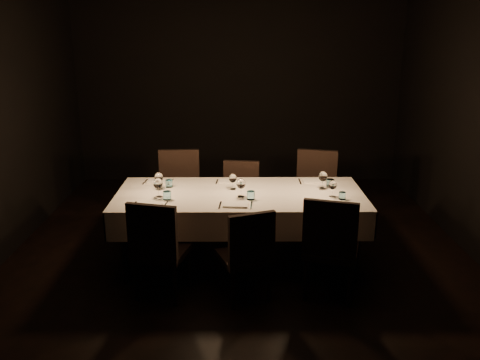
{
  "coord_description": "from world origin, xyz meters",
  "views": [
    {
      "loc": [
        -0.04,
        -4.91,
        2.39
      ],
      "look_at": [
        0.0,
        0.0,
        0.9
      ],
      "focal_mm": 38.0,
      "sensor_mm": 36.0,
      "label": 1
    }
  ],
  "objects_px": {
    "chair_near_center": "(247,251)",
    "chair_near_right": "(331,244)",
    "chair_near_left": "(158,245)",
    "chair_far_right": "(315,189)",
    "dining_table": "(240,200)",
    "chair_far_center": "(240,195)",
    "chair_far_left": "(179,189)"
  },
  "relations": [
    {
      "from": "chair_near_center",
      "to": "chair_near_right",
      "type": "bearing_deg",
      "value": 162.86
    },
    {
      "from": "chair_near_right",
      "to": "chair_far_right",
      "type": "bearing_deg",
      "value": -76.84
    },
    {
      "from": "dining_table",
      "to": "chair_near_left",
      "type": "xyz_separation_m",
      "value": [
        -0.74,
        -0.75,
        -0.17
      ]
    },
    {
      "from": "chair_near_right",
      "to": "chair_far_right",
      "type": "xyz_separation_m",
      "value": [
        0.1,
        1.57,
        0.01
      ]
    },
    {
      "from": "chair_far_left",
      "to": "dining_table",
      "type": "bearing_deg",
      "value": -51.96
    },
    {
      "from": "chair_near_left",
      "to": "chair_far_left",
      "type": "height_order",
      "value": "chair_far_left"
    },
    {
      "from": "chair_near_right",
      "to": "chair_far_left",
      "type": "relative_size",
      "value": 0.98
    },
    {
      "from": "dining_table",
      "to": "chair_far_right",
      "type": "height_order",
      "value": "chair_far_right"
    },
    {
      "from": "chair_near_right",
      "to": "dining_table",
      "type": "bearing_deg",
      "value": -27.04
    },
    {
      "from": "chair_far_left",
      "to": "chair_far_center",
      "type": "xyz_separation_m",
      "value": [
        0.72,
        -0.06,
        -0.06
      ]
    },
    {
      "from": "chair_near_left",
      "to": "dining_table",
      "type": "bearing_deg",
      "value": -120.1
    },
    {
      "from": "chair_near_left",
      "to": "chair_far_right",
      "type": "relative_size",
      "value": 0.95
    },
    {
      "from": "dining_table",
      "to": "chair_far_center",
      "type": "xyz_separation_m",
      "value": [
        0.01,
        0.74,
        -0.2
      ]
    },
    {
      "from": "chair_near_left",
      "to": "chair_far_left",
      "type": "bearing_deg",
      "value": -76.53
    },
    {
      "from": "chair_near_right",
      "to": "chair_near_left",
      "type": "bearing_deg",
      "value": 16.09
    },
    {
      "from": "chair_far_right",
      "to": "chair_far_left",
      "type": "bearing_deg",
      "value": -166.74
    },
    {
      "from": "chair_near_left",
      "to": "chair_far_center",
      "type": "relative_size",
      "value": 1.07
    },
    {
      "from": "chair_near_center",
      "to": "chair_near_right",
      "type": "relative_size",
      "value": 0.9
    },
    {
      "from": "chair_near_right",
      "to": "chair_far_center",
      "type": "distance_m",
      "value": 1.71
    },
    {
      "from": "dining_table",
      "to": "chair_near_right",
      "type": "xyz_separation_m",
      "value": [
        0.8,
        -0.77,
        -0.15
      ]
    },
    {
      "from": "chair_near_center",
      "to": "chair_far_center",
      "type": "xyz_separation_m",
      "value": [
        -0.05,
        1.56,
        -0.0
      ]
    },
    {
      "from": "chair_near_right",
      "to": "chair_far_right",
      "type": "relative_size",
      "value": 0.99
    },
    {
      "from": "chair_near_left",
      "to": "chair_near_right",
      "type": "height_order",
      "value": "chair_near_right"
    },
    {
      "from": "chair_near_left",
      "to": "chair_far_right",
      "type": "xyz_separation_m",
      "value": [
        1.64,
        1.55,
        0.02
      ]
    },
    {
      "from": "dining_table",
      "to": "chair_near_center",
      "type": "height_order",
      "value": "chair_near_center"
    },
    {
      "from": "chair_far_center",
      "to": "chair_far_left",
      "type": "bearing_deg",
      "value": -177.61
    },
    {
      "from": "chair_near_left",
      "to": "chair_near_center",
      "type": "distance_m",
      "value": 0.8
    },
    {
      "from": "chair_far_left",
      "to": "chair_far_center",
      "type": "distance_m",
      "value": 0.73
    },
    {
      "from": "chair_near_left",
      "to": "chair_far_center",
      "type": "bearing_deg",
      "value": -102.16
    },
    {
      "from": "dining_table",
      "to": "chair_near_right",
      "type": "bearing_deg",
      "value": -43.81
    },
    {
      "from": "chair_near_left",
      "to": "chair_far_right",
      "type": "distance_m",
      "value": 2.25
    },
    {
      "from": "dining_table",
      "to": "chair_far_right",
      "type": "bearing_deg",
      "value": 41.59
    }
  ]
}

